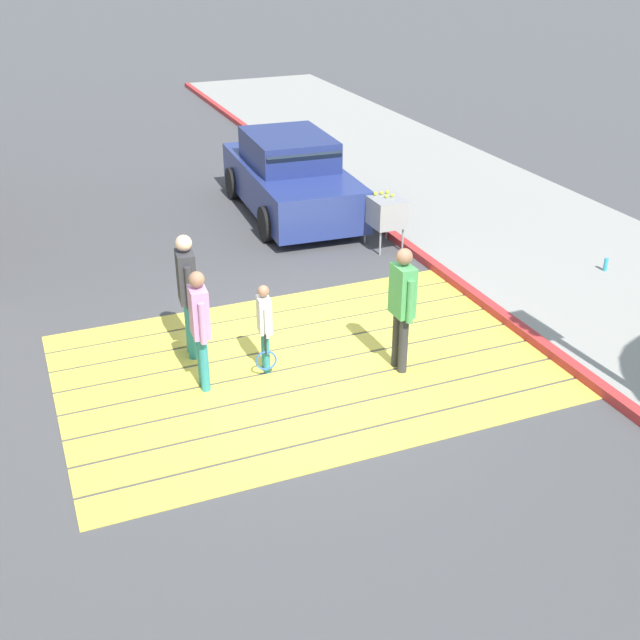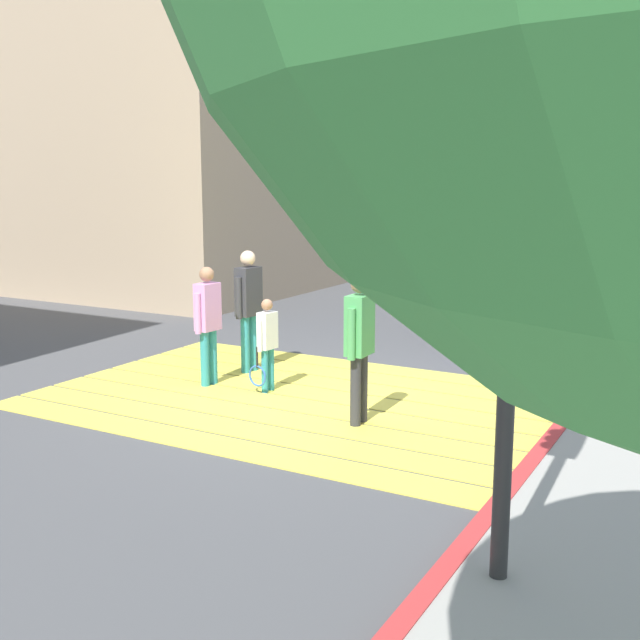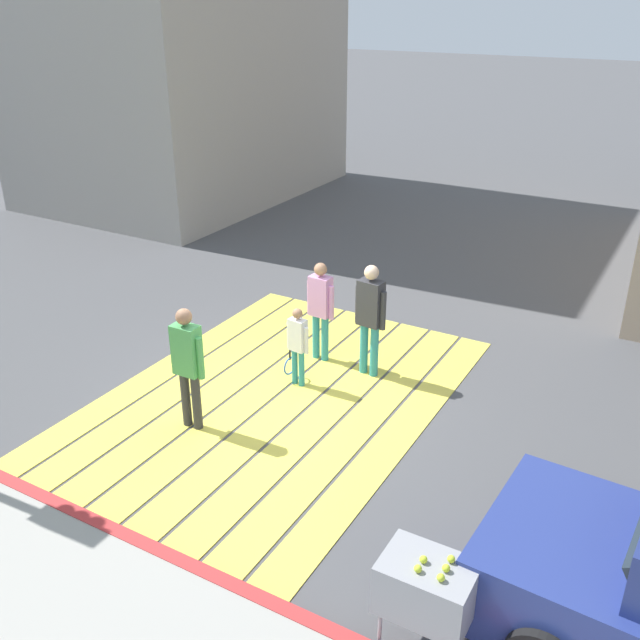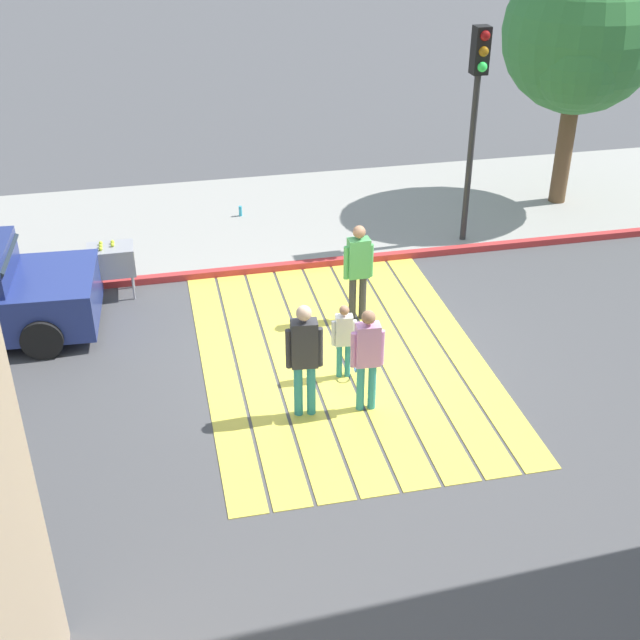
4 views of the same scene
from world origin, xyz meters
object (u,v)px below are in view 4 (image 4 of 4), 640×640
Objects in this scene: pedestrian_adult_side at (358,266)px; tennis_ball_cart at (112,260)px; pedestrian_adult_lead at (367,353)px; pedestrian_adult_trailing at (304,353)px; water_bottle at (240,211)px; pedestrian_child_with_racket at (345,338)px; traffic_light_corner at (477,94)px; street_tree at (581,39)px.

tennis_ball_cart is at bearing -113.61° from pedestrian_adult_side.
pedestrian_adult_lead is 0.88m from pedestrian_adult_trailing.
water_bottle is 6.29m from pedestrian_child_with_racket.
pedestrian_adult_lead reaches higher than pedestrian_child_with_racket.
pedestrian_adult_trailing is at bearing 31.81° from tennis_ball_cart.
pedestrian_child_with_racket is (3.41, 3.38, -0.01)m from tennis_ball_cart.
street_tree is (-1.39, 2.72, 0.59)m from traffic_light_corner.
street_tree is at bearing 131.54° from pedestrian_child_with_racket.
pedestrian_adult_side reaches higher than water_bottle.
water_bottle is at bearing -173.09° from pedestrian_adult_lead.
water_bottle is (-2.82, 2.63, -0.47)m from tennis_ball_cart.
tennis_ball_cart is 0.58× the size of pedestrian_adult_trailing.
pedestrian_child_with_racket is at bearing 6.87° from water_bottle.
street_tree is 3.02× the size of pedestrian_adult_trailing.
tennis_ball_cart is 3.88m from water_bottle.
water_bottle is 7.08m from pedestrian_adult_trailing.
water_bottle is at bearing 179.87° from pedestrian_adult_trailing.
pedestrian_adult_side is (2.43, -2.83, -2.03)m from traffic_light_corner.
tennis_ball_cart is at bearing -84.33° from traffic_light_corner.
traffic_light_corner is at bearing 139.73° from pedestrian_child_with_racket.
street_tree is at bearing 136.25° from pedestrian_adult_lead.
pedestrian_adult_trailing reaches higher than water_bottle.
pedestrian_adult_trailing is 1.43× the size of pedestrian_child_with_racket.
traffic_light_corner is 2.46× the size of pedestrian_adult_side.
pedestrian_adult_lead is at bearing 39.23° from tennis_ball_cart.
pedestrian_adult_trailing is at bearing -40.85° from traffic_light_corner.
pedestrian_adult_side is at bearing 150.29° from pedestrian_adult_trailing.
traffic_light_corner is at bearing 63.04° from water_bottle.
pedestrian_adult_side is at bearing -49.28° from traffic_light_corner.
pedestrian_adult_lead is (4.27, 3.49, 0.24)m from tennis_ball_cart.
water_bottle is at bearing -96.21° from street_tree.
traffic_light_corner is 0.80× the size of street_tree.
street_tree reaches higher than pedestrian_adult_lead.
street_tree reaches higher than pedestrian_adult_trailing.
pedestrian_adult_lead is (4.95, -3.35, -2.10)m from traffic_light_corner.
pedestrian_adult_lead is (7.09, 0.86, 0.71)m from water_bottle.
traffic_light_corner is 6.77m from pedestrian_adult_trailing.
street_tree is 8.76m from pedestrian_child_with_racket.
pedestrian_adult_trailing is (4.21, 2.61, 0.33)m from tennis_ball_cart.
tennis_ball_cart is 4.97m from pedestrian_adult_trailing.
pedestrian_adult_lead is 0.94× the size of pedestrian_adult_side.
tennis_ball_cart is 0.59× the size of pedestrian_adult_side.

